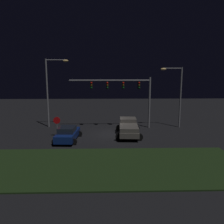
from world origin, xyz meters
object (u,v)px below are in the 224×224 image
Objects in this scene: car_sedan at (68,134)px; street_lamp_right at (176,90)px; street_lamp_left at (51,85)px; traffic_signal_gantry at (123,89)px; stop_sign at (57,123)px; pickup_truck at (128,127)px.

car_sedan is 14.80m from street_lamp_right.
car_sedan is 0.51× the size of street_lamp_left.
stop_sign is (-7.61, -4.12, -3.47)m from traffic_signal_gantry.
traffic_signal_gantry is 4.63× the size of stop_sign.
stop_sign is at bearing 46.47° from car_sedan.
street_lamp_left is at bearing 175.44° from traffic_signal_gantry.
street_lamp_left reaches higher than street_lamp_right.
car_sedan is at bearing 109.57° from pickup_truck.
pickup_truck is 8.51m from street_lamp_right.
street_lamp_left is at bearing 28.81° from car_sedan.
street_lamp_right reaches higher than traffic_signal_gantry.
traffic_signal_gantry is 9.32m from stop_sign.
pickup_truck is 2.47× the size of stop_sign.
traffic_signal_gantry is 1.17× the size of street_lamp_left.
street_lamp_right is (6.50, 3.83, 3.93)m from pickup_truck.
car_sedan is 9.41m from traffic_signal_gantry.
street_lamp_right is at bearing 0.78° from traffic_signal_gantry.
street_lamp_right reaches higher than car_sedan.
stop_sign is (-1.41, 1.50, 0.82)m from car_sedan.
traffic_signal_gantry is (6.20, 5.63, 4.29)m from car_sedan.
street_lamp_right is (6.79, 0.09, -0.10)m from traffic_signal_gantry.
stop_sign is (-7.90, -0.39, 0.56)m from pickup_truck.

